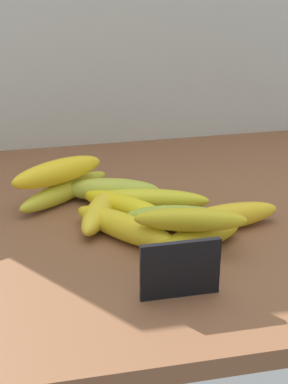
{
  "coord_description": "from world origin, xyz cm",
  "views": [
    {
      "loc": [
        -26.82,
        -91.99,
        50.65
      ],
      "look_at": [
        -7.37,
        -0.66,
        8.0
      ],
      "focal_mm": 57.15,
      "sensor_mm": 36.0,
      "label": 1
    }
  ],
  "objects": [
    {
      "name": "banana_6",
      "position": [
        4.76,
        -7.08,
        5.14
      ],
      "size": [
        20.05,
        7.03,
        4.28
      ],
      "primitive_type": "ellipsoid",
      "rotation": [
        0.0,
        0.0,
        3.28
      ],
      "color": "yellow",
      "rests_on": "counter_top"
    },
    {
      "name": "banana_9",
      "position": [
        -21.05,
        8.8,
        8.98
      ],
      "size": [
        17.96,
        11.66,
        4.4
      ],
      "primitive_type": "ellipsoid",
      "rotation": [
        0.0,
        0.0,
        0.45
      ],
      "color": "yellow",
      "rests_on": "banana_1"
    },
    {
      "name": "counter_top",
      "position": [
        0.0,
        0.0,
        1.5
      ],
      "size": [
        110.0,
        76.0,
        3.0
      ],
      "primitive_type": "cube",
      "color": "brown",
      "rests_on": "ground"
    },
    {
      "name": "banana_1",
      "position": [
        -19.89,
        9.46,
        4.89
      ],
      "size": [
        18.84,
        15.81,
        3.78
      ],
      "primitive_type": "ellipsoid",
      "rotation": [
        0.0,
        0.0,
        0.66
      ],
      "color": "gold",
      "rests_on": "counter_top"
    },
    {
      "name": "banana_5",
      "position": [
        -5.42,
        2.53,
        4.92
      ],
      "size": [
        20.73,
        9.21,
        3.84
      ],
      "primitive_type": "ellipsoid",
      "rotation": [
        0.0,
        0.0,
        2.87
      ],
      "color": "yellow",
      "rests_on": "counter_top"
    },
    {
      "name": "chalkboard_sign",
      "position": [
        -7.45,
        -24.34,
        6.86
      ],
      "size": [
        11.0,
        1.8,
        8.4
      ],
      "color": "black",
      "rests_on": "counter_top"
    },
    {
      "name": "banana_4",
      "position": [
        -1.58,
        -12.68,
        4.89
      ],
      "size": [
        16.27,
        8.64,
        3.77
      ],
      "primitive_type": "ellipsoid",
      "rotation": [
        0.0,
        0.0,
        3.47
      ],
      "color": "gold",
      "rests_on": "counter_top"
    },
    {
      "name": "banana_7",
      "position": [
        -10.15,
        0.28,
        5.05
      ],
      "size": [
        15.6,
        16.33,
        4.09
      ],
      "primitive_type": "ellipsoid",
      "rotation": [
        0.0,
        0.0,
        2.32
      ],
      "color": "yellow",
      "rests_on": "counter_top"
    },
    {
      "name": "banana_3",
      "position": [
        -11.69,
        -7.34,
        5.18
      ],
      "size": [
        16.72,
        18.82,
        4.35
      ],
      "primitive_type": "ellipsoid",
      "rotation": [
        0.0,
        0.0,
        5.41
      ],
      "color": "yellow",
      "rests_on": "counter_top"
    },
    {
      "name": "banana_0",
      "position": [
        -11.55,
        7.32,
        5.2
      ],
      "size": [
        17.93,
        8.84,
        4.39
      ],
      "primitive_type": "ellipsoid",
      "rotation": [
        0.0,
        0.0,
        2.87
      ],
      "color": "#AEBC39",
      "rests_on": "counter_top"
    },
    {
      "name": "banana_2",
      "position": [
        -2.51,
        -5.8,
        5.13
      ],
      "size": [
        18.3,
        8.85,
        4.26
      ],
      "primitive_type": "ellipsoid",
      "rotation": [
        0.0,
        0.0,
        6.01
      ],
      "color": "#A5BC38",
      "rests_on": "counter_top"
    },
    {
      "name": "banana_10",
      "position": [
        -2.86,
        -13.24,
        8.59
      ],
      "size": [
        17.51,
        7.74,
        3.64
      ],
      "primitive_type": "ellipsoid",
      "rotation": [
        0.0,
        0.0,
        2.89
      ],
      "color": "gold",
      "rests_on": "banana_4"
    },
    {
      "name": "banana_8",
      "position": [
        -15.15,
        -0.75,
        5.05
      ],
      "size": [
        9.82,
        15.7,
        4.11
      ],
      "primitive_type": "ellipsoid",
      "rotation": [
        0.0,
        0.0,
        4.31
      ],
      "color": "yellow",
      "rests_on": "counter_top"
    }
  ]
}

